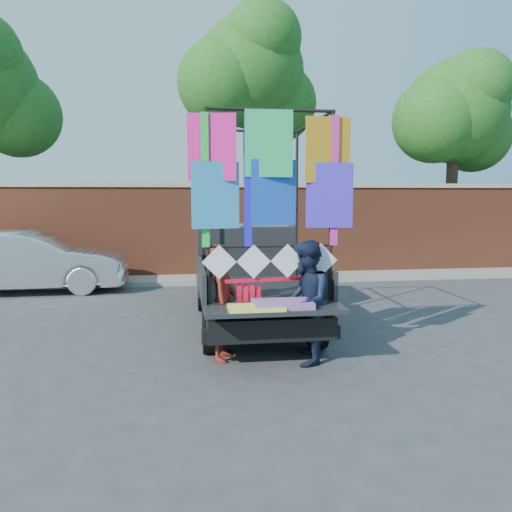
{
  "coord_description": "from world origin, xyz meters",
  "views": [
    {
      "loc": [
        -0.92,
        -6.81,
        2.27
      ],
      "look_at": [
        0.06,
        0.14,
        1.41
      ],
      "focal_mm": 35.0,
      "sensor_mm": 36.0,
      "label": 1
    }
  ],
  "objects": [
    {
      "name": "ground",
      "position": [
        0.0,
        0.0,
        0.0
      ],
      "size": [
        90.0,
        90.0,
        0.0
      ],
      "primitive_type": "plane",
      "color": "#38383A",
      "rests_on": "ground"
    },
    {
      "name": "brick_wall",
      "position": [
        0.0,
        7.0,
        1.33
      ],
      "size": [
        30.0,
        0.45,
        2.61
      ],
      "color": "brown",
      "rests_on": "ground"
    },
    {
      "name": "curb",
      "position": [
        0.0,
        6.3,
        0.06
      ],
      "size": [
        30.0,
        1.2,
        0.12
      ],
      "primitive_type": "cube",
      "color": "gray",
      "rests_on": "ground"
    },
    {
      "name": "tree_mid",
      "position": [
        1.02,
        8.12,
        5.7
      ],
      "size": [
        4.2,
        3.3,
        7.73
      ],
      "color": "#38281C",
      "rests_on": "ground"
    },
    {
      "name": "tree_right",
      "position": [
        7.52,
        8.12,
        4.75
      ],
      "size": [
        4.2,
        3.3,
        6.62
      ],
      "color": "#38281C",
      "rests_on": "ground"
    },
    {
      "name": "pickup_truck",
      "position": [
        0.2,
        2.36,
        0.85
      ],
      "size": [
        2.14,
        5.39,
        3.39
      ],
      "color": "black",
      "rests_on": "ground"
    },
    {
      "name": "sedan",
      "position": [
        -4.55,
        5.44,
        0.72
      ],
      "size": [
        4.44,
        1.69,
        1.45
      ],
      "primitive_type": "imported",
      "rotation": [
        0.0,
        0.0,
        1.61
      ],
      "color": "silver",
      "rests_on": "ground"
    },
    {
      "name": "woman",
      "position": [
        -0.44,
        -0.08,
        0.8
      ],
      "size": [
        0.5,
        0.65,
        1.61
      ],
      "primitive_type": "imported",
      "rotation": [
        0.0,
        0.0,
        1.36
      ],
      "color": "maroon",
      "rests_on": "ground"
    },
    {
      "name": "man",
      "position": [
        0.66,
        -0.39,
        0.84
      ],
      "size": [
        0.82,
        0.95,
        1.68
      ],
      "primitive_type": "imported",
      "rotation": [
        0.0,
        0.0,
        -1.83
      ],
      "color": "#151E35",
      "rests_on": "ground"
    },
    {
      "name": "streamer_bundle",
      "position": [
        -0.0,
        -0.25,
        0.92
      ],
      "size": [
        1.06,
        0.18,
        0.72
      ],
      "color": "#FF0D2C",
      "rests_on": "ground"
    }
  ]
}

